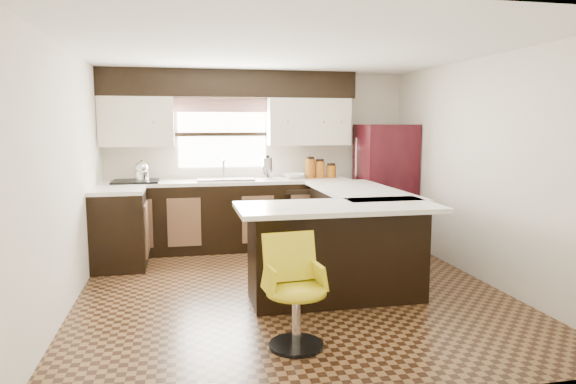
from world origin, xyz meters
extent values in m
plane|color=#49301A|center=(0.00, 0.00, 0.00)|extent=(4.40, 4.40, 0.00)
plane|color=silver|center=(0.00, 0.00, 2.40)|extent=(4.40, 4.40, 0.00)
plane|color=beige|center=(0.00, 2.20, 1.20)|extent=(4.40, 0.00, 4.40)
plane|color=beige|center=(0.00, -2.20, 1.20)|extent=(4.40, 0.00, 4.40)
plane|color=beige|center=(-2.10, 0.00, 1.20)|extent=(0.00, 4.40, 4.40)
plane|color=beige|center=(2.10, 0.00, 1.20)|extent=(0.00, 4.40, 4.40)
cube|color=black|center=(-0.45, 1.90, 0.45)|extent=(3.30, 0.60, 0.90)
cube|color=black|center=(-1.80, 1.25, 0.45)|extent=(0.60, 0.70, 0.90)
cube|color=silver|center=(-0.45, 1.90, 0.92)|extent=(3.30, 0.60, 0.04)
cube|color=silver|center=(-1.80, 1.25, 0.92)|extent=(0.60, 0.70, 0.04)
cube|color=black|center=(-0.40, 2.03, 2.22)|extent=(3.40, 0.35, 0.36)
cube|color=beige|center=(-1.62, 2.03, 1.72)|extent=(0.94, 0.35, 0.64)
cube|color=beige|center=(0.68, 2.03, 1.72)|extent=(1.14, 0.35, 0.64)
cube|color=white|center=(-0.50, 2.18, 1.55)|extent=(1.20, 0.02, 0.90)
cube|color=#D19B93|center=(-0.50, 2.14, 1.94)|extent=(1.30, 0.06, 0.18)
cube|color=#B2B2B7|center=(-0.50, 1.88, 0.96)|extent=(0.75, 0.45, 0.03)
cube|color=black|center=(0.55, 1.61, 0.43)|extent=(0.58, 0.03, 0.78)
cube|color=black|center=(-1.65, 1.88, 0.96)|extent=(0.58, 0.50, 0.02)
cube|color=black|center=(0.90, 0.62, 0.45)|extent=(0.60, 1.95, 0.90)
cube|color=black|center=(0.38, -0.35, 0.45)|extent=(1.65, 0.60, 0.90)
cube|color=silver|center=(0.95, 0.62, 0.92)|extent=(0.84, 1.95, 0.04)
cube|color=silver|center=(0.35, -0.44, 0.92)|extent=(1.89, 0.84, 0.04)
cube|color=#33080F|center=(1.72, 1.75, 0.84)|extent=(0.72, 0.69, 1.69)
cylinder|color=silver|center=(0.08, 1.90, 1.09)|extent=(0.14, 0.14, 0.29)
imported|color=white|center=(0.44, 1.90, 0.98)|extent=(0.30, 0.30, 0.07)
cylinder|color=#914D10|center=(0.68, 1.92, 1.08)|extent=(0.13, 0.13, 0.27)
cylinder|color=#914D10|center=(0.82, 1.92, 1.06)|extent=(0.13, 0.13, 0.23)
cylinder|color=#914D10|center=(0.99, 1.92, 1.03)|extent=(0.14, 0.14, 0.17)
camera|label=1|loc=(-1.07, -4.96, 1.69)|focal=32.00mm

